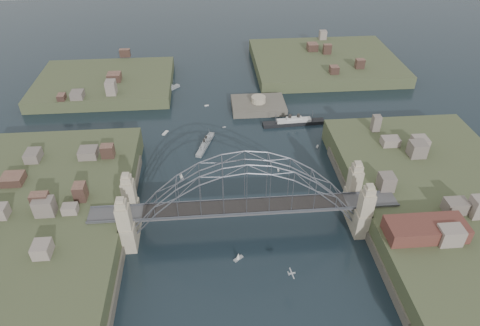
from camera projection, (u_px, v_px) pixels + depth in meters
The scene contains 20 objects.
ground at pixel (245, 229), 119.93m from camera, with size 500.00×500.00×0.00m, color black.
bridge at pixel (246, 195), 112.69m from camera, with size 84.00×13.80×24.60m.
shore_west at pixel (36, 236), 114.91m from camera, with size 50.50×90.00×12.00m.
shore_east at pixel (442, 212), 122.63m from camera, with size 50.50×90.00×12.00m.
headland_nw at pixel (106, 87), 192.58m from camera, with size 60.00×45.00×9.00m, color #3D4629.
headland_ne at pixel (324, 66), 211.61m from camera, with size 70.00×55.00×9.50m, color #3D4629.
fort_island at pixel (258, 109), 177.41m from camera, with size 22.00×16.00×9.40m.
wharf_shed at pixel (426, 229), 105.72m from camera, with size 20.00×8.00×4.00m, color #592D26.
finger_pier at pixel (421, 301), 99.55m from camera, with size 4.00×22.00×1.40m, color #474649.
naval_cruiser_near at pixel (205, 144), 153.91m from camera, with size 7.21×15.62×4.74m.
naval_cruiser_far at pixel (167, 90), 189.60m from camera, with size 11.23×11.22×4.71m.
ocean_liner at pixel (294, 122), 166.05m from camera, with size 24.67×4.74×6.02m.
aeroplane at pixel (291, 273), 99.87m from camera, with size 1.87×3.42×0.50m.
small_boat_a at pixel (181, 176), 138.42m from camera, with size 1.67×3.00×2.38m.
small_boat_b at pixel (278, 170), 142.08m from camera, with size 0.54×1.60×0.45m.
small_boat_c at pixel (238, 257), 110.39m from camera, with size 2.83×2.46×2.38m.
small_boat_d at pixel (317, 147), 153.53m from camera, with size 1.49×2.10×0.45m.
small_boat_e at pixel (165, 133), 161.19m from camera, with size 2.39×3.46×0.45m.
small_boat_f at pixel (224, 127), 164.53m from camera, with size 1.45×0.91×0.45m.
small_boat_h at pixel (207, 106), 178.87m from camera, with size 1.87×0.94×0.45m.
Camera 1 is at (-8.65, -85.75, 85.46)m, focal length 31.68 mm.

